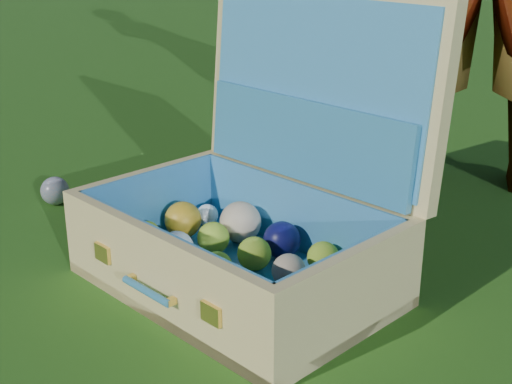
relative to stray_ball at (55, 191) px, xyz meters
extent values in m
plane|color=#215114|center=(0.64, -0.05, -0.04)|extent=(60.00, 60.00, 0.00)
sphere|color=teal|center=(0.00, 0.00, 0.00)|extent=(0.08, 0.08, 0.08)
cube|color=#DDC377|center=(0.69, -0.16, -0.03)|extent=(0.73, 0.58, 0.02)
cube|color=#DDC377|center=(0.63, -0.35, 0.06)|extent=(0.62, 0.19, 0.19)
cube|color=#DDC377|center=(0.74, 0.03, 0.06)|extent=(0.62, 0.19, 0.19)
cube|color=#DDC377|center=(0.39, -0.08, 0.06)|extent=(0.12, 0.37, 0.19)
cube|color=#DDC377|center=(0.99, -0.24, 0.06)|extent=(0.12, 0.37, 0.19)
cube|color=teal|center=(0.69, -0.16, -0.01)|extent=(0.67, 0.52, 0.01)
cube|color=teal|center=(0.64, -0.34, 0.07)|extent=(0.57, 0.16, 0.17)
cube|color=teal|center=(0.74, 0.02, 0.07)|extent=(0.57, 0.16, 0.17)
cube|color=teal|center=(0.41, -0.08, 0.07)|extent=(0.11, 0.37, 0.17)
cube|color=teal|center=(0.97, -0.24, 0.07)|extent=(0.11, 0.37, 0.17)
cube|color=#DDC377|center=(0.76, 0.08, 0.36)|extent=(0.64, 0.24, 0.43)
cube|color=teal|center=(0.75, 0.06, 0.37)|extent=(0.58, 0.20, 0.38)
cube|color=teal|center=(0.74, 0.04, 0.25)|extent=(0.56, 0.19, 0.18)
cube|color=#F2C659|center=(0.47, -0.32, 0.06)|extent=(0.05, 0.02, 0.04)
cube|color=#F2C659|center=(0.80, -0.42, 0.06)|extent=(0.05, 0.02, 0.04)
cylinder|color=teal|center=(0.63, -0.38, 0.04)|extent=(0.14, 0.05, 0.01)
cube|color=#F2C659|center=(0.57, -0.36, 0.04)|extent=(0.02, 0.02, 0.01)
cube|color=#F2C659|center=(0.69, -0.39, 0.04)|extent=(0.02, 0.02, 0.01)
sphere|color=#C18C19|center=(0.41, -0.23, 0.02)|extent=(0.07, 0.07, 0.07)
sphere|color=white|center=(0.54, -0.27, 0.04)|extent=(0.09, 0.09, 0.09)
sphere|color=#0E0F47|center=(0.66, -0.30, 0.02)|extent=(0.06, 0.06, 0.06)
sphere|color=orange|center=(0.78, -0.33, 0.02)|extent=(0.06, 0.06, 0.06)
sphere|color=#AF0E1B|center=(0.89, -0.35, 0.01)|extent=(0.05, 0.05, 0.05)
sphere|color=#AED133|center=(0.43, -0.14, 0.02)|extent=(0.06, 0.06, 0.06)
sphere|color=white|center=(0.55, -0.18, 0.03)|extent=(0.08, 0.08, 0.08)
sphere|color=#AED133|center=(0.67, -0.20, 0.02)|extent=(0.07, 0.07, 0.07)
sphere|color=#AF0E1B|center=(0.79, -0.24, 0.01)|extent=(0.05, 0.05, 0.05)
sphere|color=orange|center=(0.92, -0.28, 0.02)|extent=(0.07, 0.07, 0.07)
sphere|color=#C18C19|center=(0.48, -0.05, 0.03)|extent=(0.09, 0.09, 0.09)
sphere|color=#AED133|center=(0.59, -0.09, 0.03)|extent=(0.07, 0.07, 0.07)
sphere|color=#AED133|center=(0.71, -0.12, 0.03)|extent=(0.07, 0.07, 0.07)
sphere|color=beige|center=(0.81, -0.15, 0.03)|extent=(0.07, 0.07, 0.07)
sphere|color=orange|center=(0.94, -0.18, 0.02)|extent=(0.05, 0.05, 0.05)
sphere|color=white|center=(0.49, 0.03, 0.02)|extent=(0.05, 0.05, 0.05)
sphere|color=beige|center=(0.61, -0.01, 0.04)|extent=(0.10, 0.10, 0.10)
sphere|color=#0E0F47|center=(0.73, -0.03, 0.03)|extent=(0.08, 0.08, 0.08)
sphere|color=#AED133|center=(0.84, -0.05, 0.03)|extent=(0.07, 0.07, 0.07)
camera|label=1|loc=(1.41, -1.32, 0.70)|focal=50.00mm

